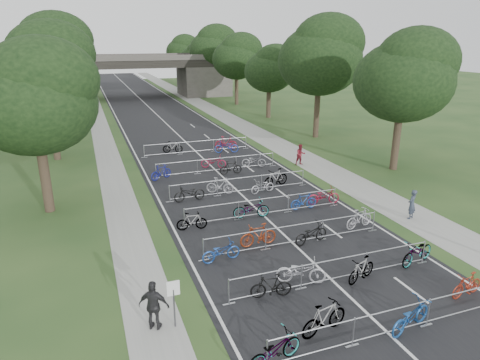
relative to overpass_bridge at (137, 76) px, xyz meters
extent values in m
plane|color=#24421C|center=(0.00, -65.00, -3.53)|extent=(200.00, 200.00, 0.00)
cube|color=black|center=(0.00, -15.00, -3.53)|extent=(11.00, 140.00, 0.01)
cube|color=gray|center=(8.00, -15.00, -3.53)|extent=(3.00, 140.00, 0.01)
cube|color=gray|center=(-7.50, -15.00, -3.53)|extent=(2.00, 140.00, 0.01)
cube|color=silver|center=(0.00, -15.00, -3.53)|extent=(0.12, 140.00, 0.00)
cube|color=#484540|center=(-11.50, 0.00, -1.03)|extent=(8.00, 8.00, 5.00)
cube|color=#484540|center=(11.50, 0.00, -1.03)|extent=(8.00, 8.00, 5.00)
cube|color=black|center=(0.00, 0.00, 2.07)|extent=(30.00, 8.00, 1.20)
cube|color=#484540|center=(0.00, -3.80, 3.07)|extent=(30.00, 0.40, 0.90)
cube|color=#484540|center=(0.00, 3.80, 3.07)|extent=(30.00, 0.40, 0.90)
cylinder|color=#4C4C51|center=(-6.80, -62.00, -2.78)|extent=(0.06, 0.06, 1.50)
cube|color=white|center=(-6.80, -62.00, -1.98)|extent=(0.45, 0.04, 0.55)
cylinder|color=#33261C|center=(-11.50, -49.00, -1.43)|extent=(0.56, 0.56, 4.20)
ellipsoid|color=black|center=(-11.50, -49.00, 2.68)|extent=(6.72, 6.72, 5.51)
sphere|color=black|center=(-10.90, -49.50, 4.03)|extent=(5.38, 5.38, 5.38)
sphere|color=black|center=(-12.00, -48.50, 1.84)|extent=(4.37, 4.37, 4.37)
cylinder|color=#33261C|center=(13.00, -49.00, -1.29)|extent=(0.56, 0.56, 4.48)
ellipsoid|color=black|center=(13.00, -49.00, 3.10)|extent=(7.17, 7.17, 5.88)
sphere|color=black|center=(13.60, -49.50, 4.53)|extent=(5.73, 5.73, 5.73)
sphere|color=black|center=(12.50, -48.50, 2.20)|extent=(4.66, 4.66, 4.66)
cylinder|color=#33261C|center=(-11.50, -37.00, -1.17)|extent=(0.56, 0.56, 4.72)
ellipsoid|color=black|center=(-11.50, -37.00, 3.46)|extent=(7.56, 7.56, 6.20)
sphere|color=black|center=(-10.90, -37.50, 4.97)|extent=(6.05, 6.05, 6.05)
sphere|color=black|center=(-12.00, -36.50, 2.51)|extent=(4.91, 4.91, 4.91)
cylinder|color=#33261C|center=(13.00, -37.00, -0.98)|extent=(0.56, 0.56, 5.11)
ellipsoid|color=black|center=(13.00, -37.00, 4.03)|extent=(8.18, 8.18, 6.70)
sphere|color=black|center=(13.60, -37.50, 5.66)|extent=(6.54, 6.54, 6.54)
sphere|color=black|center=(12.50, -36.50, 3.01)|extent=(5.31, 5.31, 5.31)
cylinder|color=#33261C|center=(-11.50, -25.00, -0.91)|extent=(0.56, 0.56, 5.25)
ellipsoid|color=black|center=(-11.50, -25.00, 4.24)|extent=(8.40, 8.40, 6.89)
sphere|color=black|center=(-10.90, -25.50, 5.92)|extent=(6.72, 6.72, 6.72)
sphere|color=black|center=(-12.00, -24.50, 3.19)|extent=(5.46, 5.46, 5.46)
cylinder|color=#33261C|center=(13.00, -25.00, -1.61)|extent=(0.56, 0.56, 3.85)
ellipsoid|color=black|center=(13.00, -25.00, 2.16)|extent=(6.16, 6.16, 5.05)
sphere|color=black|center=(13.60, -25.50, 3.40)|extent=(4.93, 4.93, 4.93)
sphere|color=black|center=(12.50, -24.50, 1.39)|extent=(4.00, 4.00, 4.00)
cylinder|color=#33261C|center=(-11.50, -13.00, -1.43)|extent=(0.56, 0.56, 4.20)
ellipsoid|color=black|center=(-11.50, -13.00, 2.68)|extent=(6.72, 6.72, 5.51)
sphere|color=black|center=(-10.90, -13.50, 4.03)|extent=(5.38, 5.38, 5.38)
sphere|color=black|center=(-12.00, -12.50, 1.84)|extent=(4.37, 4.37, 4.37)
cylinder|color=#33261C|center=(13.00, -13.00, -1.29)|extent=(0.56, 0.56, 4.48)
ellipsoid|color=black|center=(13.00, -13.00, 3.10)|extent=(7.17, 7.17, 5.88)
sphere|color=black|center=(13.60, -13.50, 4.53)|extent=(5.73, 5.73, 5.73)
sphere|color=black|center=(12.50, -12.50, 2.20)|extent=(4.66, 4.66, 4.66)
cylinder|color=#33261C|center=(-11.50, -1.00, -1.17)|extent=(0.56, 0.56, 4.72)
ellipsoid|color=black|center=(-11.50, -1.00, 3.46)|extent=(7.56, 7.56, 6.20)
sphere|color=black|center=(-10.90, -1.50, 4.97)|extent=(6.05, 6.05, 6.05)
sphere|color=black|center=(-12.00, -0.50, 2.51)|extent=(4.91, 4.91, 4.91)
cylinder|color=#33261C|center=(13.00, -1.00, -0.98)|extent=(0.56, 0.56, 5.11)
ellipsoid|color=black|center=(13.00, -1.00, 4.03)|extent=(8.18, 8.18, 6.70)
sphere|color=black|center=(13.60, -1.50, 5.66)|extent=(6.54, 6.54, 6.54)
sphere|color=black|center=(12.50, -0.50, 3.01)|extent=(5.31, 5.31, 5.31)
cylinder|color=#33261C|center=(-11.50, 11.00, -0.91)|extent=(0.56, 0.56, 5.25)
ellipsoid|color=black|center=(-11.50, 11.00, 4.24)|extent=(8.40, 8.40, 6.89)
sphere|color=black|center=(-10.90, 10.50, 5.92)|extent=(6.72, 6.72, 6.72)
sphere|color=black|center=(-12.00, 11.50, 3.19)|extent=(5.46, 5.46, 5.46)
cylinder|color=#33261C|center=(13.00, 11.00, -1.61)|extent=(0.56, 0.56, 3.85)
ellipsoid|color=black|center=(13.00, 11.00, 2.16)|extent=(6.16, 6.16, 5.05)
sphere|color=black|center=(13.60, 10.50, 3.40)|extent=(4.93, 4.93, 4.93)
sphere|color=black|center=(12.50, 11.50, 1.39)|extent=(4.00, 4.00, 4.00)
cylinder|color=#33261C|center=(-11.50, 23.00, -1.43)|extent=(0.56, 0.56, 4.20)
ellipsoid|color=black|center=(-11.50, 23.00, 2.68)|extent=(6.72, 6.72, 5.51)
sphere|color=black|center=(-10.90, 22.50, 4.03)|extent=(5.38, 5.38, 5.38)
sphere|color=black|center=(-12.00, 23.50, 1.84)|extent=(4.37, 4.37, 4.37)
cylinder|color=#33261C|center=(13.00, 23.00, -1.29)|extent=(0.56, 0.56, 4.48)
ellipsoid|color=black|center=(13.00, 23.00, 3.10)|extent=(7.17, 7.17, 5.88)
sphere|color=black|center=(13.60, 22.50, 4.53)|extent=(5.73, 5.73, 5.73)
sphere|color=black|center=(12.50, 23.50, 2.20)|extent=(4.66, 4.66, 4.66)
cylinder|color=#A6A8AE|center=(0.00, -65.00, -2.48)|extent=(9.20, 0.04, 0.04)
cylinder|color=#A6A8AE|center=(0.00, -65.00, -3.35)|extent=(9.20, 0.04, 0.04)
cylinder|color=#A6A8AE|center=(-4.60, -65.00, -2.98)|extent=(0.05, 0.05, 1.10)
cylinder|color=#A6A8AE|center=(-1.53, -65.00, -2.98)|extent=(0.05, 0.05, 1.10)
cube|color=#A6A8AE|center=(-1.53, -65.00, -3.52)|extent=(0.50, 0.08, 0.03)
cylinder|color=#A6A8AE|center=(1.53, -65.00, -2.98)|extent=(0.05, 0.05, 1.10)
cube|color=#A6A8AE|center=(1.53, -65.00, -3.52)|extent=(0.50, 0.08, 0.03)
cylinder|color=#A6A8AE|center=(0.00, -61.40, -2.48)|extent=(9.20, 0.04, 0.04)
cylinder|color=#A6A8AE|center=(0.00, -61.40, -3.35)|extent=(9.20, 0.04, 0.04)
cylinder|color=#A6A8AE|center=(-4.60, -61.40, -2.98)|extent=(0.05, 0.05, 1.10)
cube|color=#A6A8AE|center=(-4.60, -61.40, -3.52)|extent=(0.50, 0.08, 0.03)
cylinder|color=#A6A8AE|center=(-1.53, -61.40, -2.98)|extent=(0.05, 0.05, 1.10)
cube|color=#A6A8AE|center=(-1.53, -61.40, -3.52)|extent=(0.50, 0.08, 0.03)
cylinder|color=#A6A8AE|center=(1.53, -61.40, -2.98)|extent=(0.05, 0.05, 1.10)
cube|color=#A6A8AE|center=(1.53, -61.40, -3.52)|extent=(0.50, 0.08, 0.03)
cylinder|color=#A6A8AE|center=(4.60, -61.40, -2.98)|extent=(0.05, 0.05, 1.10)
cube|color=#A6A8AE|center=(4.60, -61.40, -3.52)|extent=(0.50, 0.08, 0.03)
cylinder|color=#A6A8AE|center=(0.00, -57.80, -2.48)|extent=(9.20, 0.04, 0.04)
cylinder|color=#A6A8AE|center=(0.00, -57.80, -3.35)|extent=(9.20, 0.04, 0.04)
cylinder|color=#A6A8AE|center=(-4.60, -57.80, -2.98)|extent=(0.05, 0.05, 1.10)
cube|color=#A6A8AE|center=(-4.60, -57.80, -3.52)|extent=(0.50, 0.08, 0.03)
cylinder|color=#A6A8AE|center=(-1.53, -57.80, -2.98)|extent=(0.05, 0.05, 1.10)
cube|color=#A6A8AE|center=(-1.53, -57.80, -3.52)|extent=(0.50, 0.08, 0.03)
cylinder|color=#A6A8AE|center=(1.53, -57.80, -2.98)|extent=(0.05, 0.05, 1.10)
cube|color=#A6A8AE|center=(1.53, -57.80, -3.52)|extent=(0.50, 0.08, 0.03)
cylinder|color=#A6A8AE|center=(4.60, -57.80, -2.98)|extent=(0.05, 0.05, 1.10)
cube|color=#A6A8AE|center=(4.60, -57.80, -3.52)|extent=(0.50, 0.08, 0.03)
cylinder|color=#A6A8AE|center=(0.00, -54.00, -2.48)|extent=(9.20, 0.04, 0.04)
cylinder|color=#A6A8AE|center=(0.00, -54.00, -3.35)|extent=(9.20, 0.04, 0.04)
cylinder|color=#A6A8AE|center=(-4.60, -54.00, -2.98)|extent=(0.05, 0.05, 1.10)
cube|color=#A6A8AE|center=(-4.60, -54.00, -3.52)|extent=(0.50, 0.08, 0.03)
cylinder|color=#A6A8AE|center=(-1.53, -54.00, -2.98)|extent=(0.05, 0.05, 1.10)
cube|color=#A6A8AE|center=(-1.53, -54.00, -3.52)|extent=(0.50, 0.08, 0.03)
cylinder|color=#A6A8AE|center=(1.53, -54.00, -2.98)|extent=(0.05, 0.05, 1.10)
cube|color=#A6A8AE|center=(1.53, -54.00, -3.52)|extent=(0.50, 0.08, 0.03)
cylinder|color=#A6A8AE|center=(4.60, -54.00, -2.98)|extent=(0.05, 0.05, 1.10)
cube|color=#A6A8AE|center=(4.60, -54.00, -3.52)|extent=(0.50, 0.08, 0.03)
cylinder|color=#A6A8AE|center=(0.00, -50.00, -2.48)|extent=(9.20, 0.04, 0.04)
cylinder|color=#A6A8AE|center=(0.00, -50.00, -3.35)|extent=(9.20, 0.04, 0.04)
cylinder|color=#A6A8AE|center=(-4.60, -50.00, -2.98)|extent=(0.05, 0.05, 1.10)
cube|color=#A6A8AE|center=(-4.60, -50.00, -3.52)|extent=(0.50, 0.08, 0.03)
cylinder|color=#A6A8AE|center=(-1.53, -50.00, -2.98)|extent=(0.05, 0.05, 1.10)
cube|color=#A6A8AE|center=(-1.53, -50.00, -3.52)|extent=(0.50, 0.08, 0.03)
cylinder|color=#A6A8AE|center=(1.53, -50.00, -2.98)|extent=(0.05, 0.05, 1.10)
cube|color=#A6A8AE|center=(1.53, -50.00, -3.52)|extent=(0.50, 0.08, 0.03)
cylinder|color=#A6A8AE|center=(4.60, -50.00, -2.98)|extent=(0.05, 0.05, 1.10)
cube|color=#A6A8AE|center=(4.60, -50.00, -3.52)|extent=(0.50, 0.08, 0.03)
cylinder|color=#A6A8AE|center=(0.00, -45.00, -2.48)|extent=(9.20, 0.04, 0.04)
cylinder|color=#A6A8AE|center=(0.00, -45.00, -3.35)|extent=(9.20, 0.04, 0.04)
cylinder|color=#A6A8AE|center=(-4.60, -45.00, -2.98)|extent=(0.05, 0.05, 1.10)
cube|color=#A6A8AE|center=(-4.60, -45.00, -3.52)|extent=(0.50, 0.08, 0.03)
cylinder|color=#A6A8AE|center=(-1.53, -45.00, -2.98)|extent=(0.05, 0.05, 1.10)
cube|color=#A6A8AE|center=(-1.53, -45.00, -3.52)|extent=(0.50, 0.08, 0.03)
cylinder|color=#A6A8AE|center=(1.53, -45.00, -2.98)|extent=(0.05, 0.05, 1.10)
cube|color=#A6A8AE|center=(1.53, -45.00, -3.52)|extent=(0.50, 0.08, 0.03)
cylinder|color=#A6A8AE|center=(4.60, -45.00, -2.98)|extent=(0.05, 0.05, 1.10)
cube|color=#A6A8AE|center=(4.60, -45.00, -3.52)|extent=(0.50, 0.08, 0.03)
cylinder|color=#A6A8AE|center=(0.00, -39.00, -2.48)|extent=(9.20, 0.04, 0.04)
cylinder|color=#A6A8AE|center=(0.00, -39.00, -3.35)|extent=(9.20, 0.04, 0.04)
cylinder|color=#A6A8AE|center=(-4.60, -39.00, -2.98)|extent=(0.05, 0.05, 1.10)
cube|color=#A6A8AE|center=(-4.60, -39.00, -3.52)|extent=(0.50, 0.08, 0.03)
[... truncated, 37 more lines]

